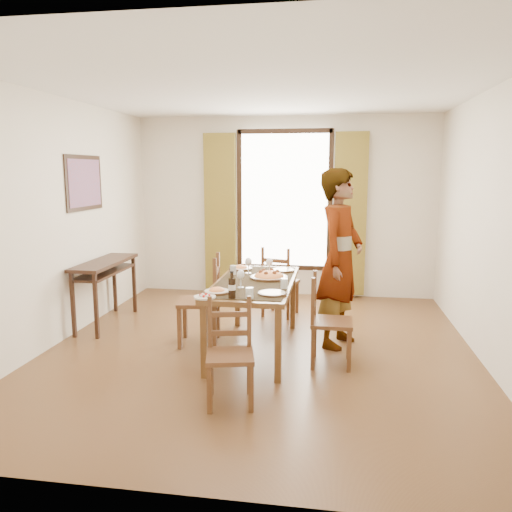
# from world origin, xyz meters

# --- Properties ---
(ground) EXTENTS (5.00, 5.00, 0.00)m
(ground) POSITION_xyz_m (0.00, 0.00, 0.00)
(ground) COLOR #4C2B17
(ground) RESTS_ON ground
(room_shell) EXTENTS (4.60, 5.10, 2.74)m
(room_shell) POSITION_xyz_m (-0.00, 0.13, 1.54)
(room_shell) COLOR silver
(room_shell) RESTS_ON ground
(console_table) EXTENTS (0.38, 1.20, 0.80)m
(console_table) POSITION_xyz_m (-2.03, 0.60, 0.68)
(console_table) COLOR black
(console_table) RESTS_ON ground
(dining_table) EXTENTS (0.80, 1.72, 0.76)m
(dining_table) POSITION_xyz_m (-0.06, -0.02, 0.68)
(dining_table) COLOR brown
(dining_table) RESTS_ON ground
(chair_west) EXTENTS (0.50, 0.50, 0.99)m
(chair_west) POSITION_xyz_m (-0.66, 0.10, 0.46)
(chair_west) COLOR brown
(chair_west) RESTS_ON ground
(chair_north) EXTENTS (0.50, 0.50, 0.93)m
(chair_north) POSITION_xyz_m (0.06, 1.29, 0.43)
(chair_north) COLOR brown
(chair_north) RESTS_ON ground
(chair_south) EXTENTS (0.46, 0.46, 0.86)m
(chair_south) POSITION_xyz_m (-0.06, -1.26, 0.40)
(chair_south) COLOR brown
(chair_south) RESTS_ON ground
(chair_east) EXTENTS (0.41, 0.41, 0.91)m
(chair_east) POSITION_xyz_m (0.72, -0.31, 0.42)
(chair_east) COLOR brown
(chair_east) RESTS_ON ground
(man) EXTENTS (1.01, 0.93, 1.92)m
(man) POSITION_xyz_m (0.83, 0.30, 0.96)
(man) COLOR #96979F
(man) RESTS_ON ground
(plate_sw) EXTENTS (0.27, 0.27, 0.05)m
(plate_sw) POSITION_xyz_m (-0.33, -0.59, 0.78)
(plate_sw) COLOR silver
(plate_sw) RESTS_ON dining_table
(plate_se) EXTENTS (0.27, 0.27, 0.05)m
(plate_se) POSITION_xyz_m (0.20, -0.56, 0.78)
(plate_se) COLOR silver
(plate_se) RESTS_ON dining_table
(plate_nw) EXTENTS (0.27, 0.27, 0.05)m
(plate_nw) POSITION_xyz_m (-0.32, 0.56, 0.78)
(plate_nw) COLOR silver
(plate_nw) RESTS_ON dining_table
(plate_ne) EXTENTS (0.27, 0.27, 0.05)m
(plate_ne) POSITION_xyz_m (0.18, 0.54, 0.78)
(plate_ne) COLOR silver
(plate_ne) RESTS_ON dining_table
(pasta_platter) EXTENTS (0.40, 0.40, 0.10)m
(pasta_platter) POSITION_xyz_m (0.08, 0.11, 0.81)
(pasta_platter) COLOR #D1611A
(pasta_platter) RESTS_ON dining_table
(caprese_plate) EXTENTS (0.20, 0.20, 0.04)m
(caprese_plate) POSITION_xyz_m (-0.39, -0.80, 0.78)
(caprese_plate) COLOR silver
(caprese_plate) RESTS_ON dining_table
(wine_glass_a) EXTENTS (0.08, 0.08, 0.18)m
(wine_glass_a) POSITION_xyz_m (-0.14, -0.36, 0.85)
(wine_glass_a) COLOR white
(wine_glass_a) RESTS_ON dining_table
(wine_glass_b) EXTENTS (0.08, 0.08, 0.18)m
(wine_glass_b) POSITION_xyz_m (0.05, 0.35, 0.85)
(wine_glass_b) COLOR white
(wine_glass_b) RESTS_ON dining_table
(wine_glass_c) EXTENTS (0.08, 0.08, 0.18)m
(wine_glass_c) POSITION_xyz_m (-0.18, 0.33, 0.85)
(wine_glass_c) COLOR white
(wine_glass_c) RESTS_ON dining_table
(tumbler_a) EXTENTS (0.07, 0.07, 0.10)m
(tumbler_a) POSITION_xyz_m (0.28, -0.32, 0.81)
(tumbler_a) COLOR silver
(tumbler_a) RESTS_ON dining_table
(tumbler_b) EXTENTS (0.07, 0.07, 0.10)m
(tumbler_b) POSITION_xyz_m (-0.34, 0.26, 0.81)
(tumbler_b) COLOR silver
(tumbler_b) RESTS_ON dining_table
(tumbler_c) EXTENTS (0.07, 0.07, 0.10)m
(tumbler_c) POSITION_xyz_m (0.01, -0.75, 0.81)
(tumbler_c) COLOR silver
(tumbler_c) RESTS_ON dining_table
(wine_bottle) EXTENTS (0.07, 0.07, 0.25)m
(wine_bottle) POSITION_xyz_m (-0.15, -0.76, 0.88)
(wine_bottle) COLOR black
(wine_bottle) RESTS_ON dining_table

